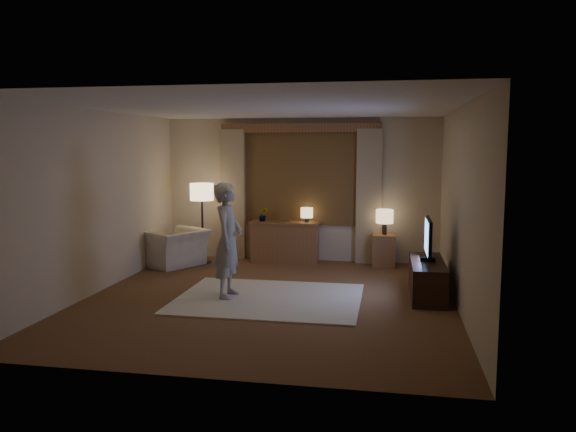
% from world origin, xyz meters
% --- Properties ---
extents(room, '(5.04, 5.54, 2.64)m').
position_xyz_m(room, '(0.00, 0.50, 1.33)').
color(room, brown).
rests_on(room, ground).
extents(rug, '(2.50, 2.00, 0.02)m').
position_xyz_m(rug, '(0.01, -0.04, 0.01)').
color(rug, beige).
rests_on(rug, floor).
extents(sideboard, '(1.20, 0.40, 0.70)m').
position_xyz_m(sideboard, '(-0.24, 2.50, 0.35)').
color(sideboard, brown).
rests_on(sideboard, floor).
extents(picture_frame, '(0.16, 0.02, 0.20)m').
position_xyz_m(picture_frame, '(-0.24, 2.50, 0.80)').
color(picture_frame, brown).
rests_on(picture_frame, sideboard).
extents(plant, '(0.17, 0.13, 0.30)m').
position_xyz_m(plant, '(-0.64, 2.50, 0.85)').
color(plant, '#999999').
rests_on(plant, sideboard).
extents(table_lamp_sideboard, '(0.22, 0.22, 0.30)m').
position_xyz_m(table_lamp_sideboard, '(0.16, 2.50, 0.90)').
color(table_lamp_sideboard, black).
rests_on(table_lamp_sideboard, sideboard).
extents(floor_lamp, '(0.42, 0.42, 1.44)m').
position_xyz_m(floor_lamp, '(-1.69, 2.18, 1.21)').
color(floor_lamp, black).
rests_on(floor_lamp, floor).
extents(armchair, '(1.23, 1.28, 0.64)m').
position_xyz_m(armchair, '(-2.09, 1.82, 0.32)').
color(armchair, beige).
rests_on(armchair, floor).
extents(side_table, '(0.40, 0.40, 0.56)m').
position_xyz_m(side_table, '(1.53, 2.45, 0.28)').
color(side_table, brown).
rests_on(side_table, floor).
extents(table_lamp_side, '(0.30, 0.30, 0.44)m').
position_xyz_m(table_lamp_side, '(1.53, 2.45, 0.87)').
color(table_lamp_side, black).
rests_on(table_lamp_side, side_table).
extents(tv_stand, '(0.45, 1.40, 0.50)m').
position_xyz_m(tv_stand, '(2.15, 0.51, 0.25)').
color(tv_stand, black).
rests_on(tv_stand, floor).
extents(tv, '(0.20, 0.82, 0.59)m').
position_xyz_m(tv, '(2.15, 0.51, 0.83)').
color(tv, black).
rests_on(tv, tv_stand).
extents(person, '(0.39, 0.58, 1.58)m').
position_xyz_m(person, '(-0.56, -0.06, 0.81)').
color(person, '#A7A19A').
rests_on(person, rug).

